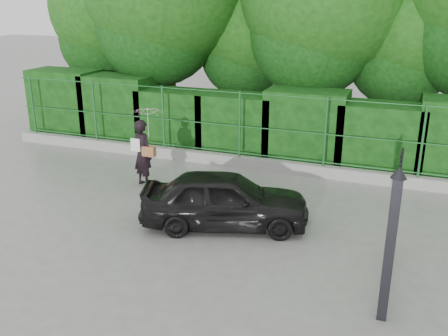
% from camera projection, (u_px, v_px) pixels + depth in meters
% --- Properties ---
extents(ground, '(80.00, 80.00, 0.00)m').
position_uv_depth(ground, '(146.00, 233.00, 9.94)').
color(ground, gray).
extents(kerb, '(14.00, 0.25, 0.30)m').
position_uv_depth(kerb, '(226.00, 160.00, 13.86)').
color(kerb, '#9E9E99').
rests_on(kerb, ground).
extents(fence, '(14.13, 0.06, 1.80)m').
position_uv_depth(fence, '(233.00, 124.00, 13.44)').
color(fence, '#1C5A26').
rests_on(fence, kerb).
extents(hedge, '(14.20, 1.20, 2.20)m').
position_uv_depth(hedge, '(235.00, 122.00, 14.50)').
color(hedge, black).
rests_on(hedge, ground).
extents(gate, '(0.22, 2.33, 2.36)m').
position_uv_depth(gate, '(392.00, 232.00, 7.36)').
color(gate, black).
rests_on(gate, ground).
extents(woman, '(0.93, 0.85, 1.97)m').
position_uv_depth(woman, '(146.00, 136.00, 12.03)').
color(woman, black).
rests_on(woman, ground).
extents(car, '(3.64, 2.33, 1.15)m').
position_uv_depth(car, '(225.00, 199.00, 10.10)').
color(car, black).
rests_on(car, ground).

